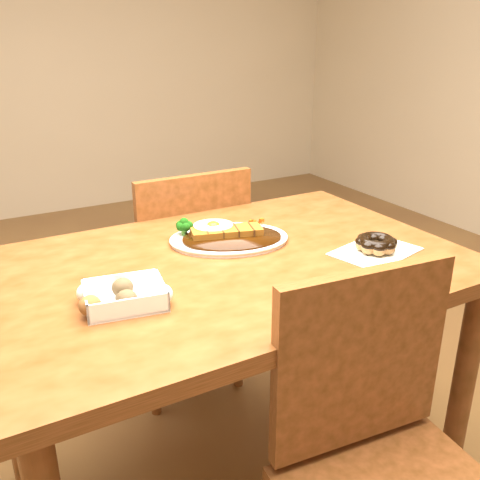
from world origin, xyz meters
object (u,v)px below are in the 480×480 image
table (229,296)px  chair_far (183,273)px  chair_near (390,475)px  pon_de_ring (376,244)px  katsu_curry_plate (227,236)px  donut_box (123,295)px

table → chair_far: size_ratio=1.38×
table → chair_near: (0.07, -0.54, -0.17)m
chair_far → pon_de_ring: chair_far is taller
katsu_curry_plate → chair_near: bearing=-88.8°
table → katsu_curry_plate: size_ratio=3.17×
chair_far → katsu_curry_plate: bearing=85.1°
chair_far → donut_box: bearing=57.7°
chair_near → pon_de_ring: bearing=59.1°
pon_de_ring → table: bearing=159.5°
chair_far → table: bearing=80.1°
chair_near → table: bearing=103.2°
chair_far → donut_box: (-0.40, -0.63, 0.30)m
chair_far → chair_near: same height
table → pon_de_ring: pon_de_ring is taller
donut_box → pon_de_ring: size_ratio=0.76×
table → donut_box: size_ratio=6.19×
donut_box → table: bearing=17.4°
chair_far → pon_de_ring: (0.27, -0.67, 0.29)m
katsu_curry_plate → donut_box: katsu_curry_plate is taller
chair_far → chair_near: bearing=89.0°
chair_near → donut_box: (-0.38, 0.44, 0.30)m
donut_box → chair_near: bearing=-49.1°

